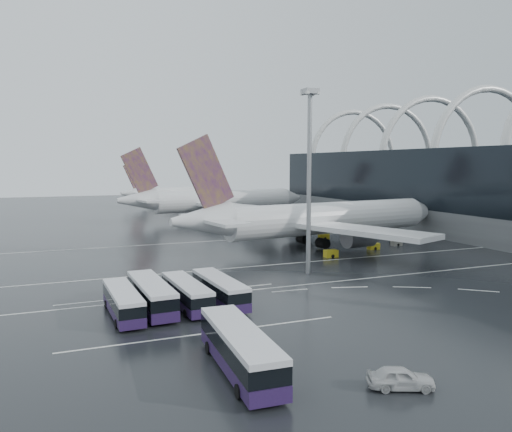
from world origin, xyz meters
name	(u,v)px	position (x,y,z in m)	size (l,w,h in m)	color
ground	(335,278)	(0.00, 0.00, 0.00)	(420.00, 420.00, 0.00)	black
lane_marking_near	(342,281)	(0.00, -2.00, 0.01)	(120.00, 0.25, 0.01)	white
lane_marking_mid	(297,263)	(0.00, 12.00, 0.01)	(120.00, 0.25, 0.01)	white
lane_marking_far	(240,239)	(0.00, 40.00, 0.01)	(120.00, 0.25, 0.01)	white
bus_bay_line_south	(207,333)	(-24.00, -16.00, 0.01)	(28.00, 0.25, 0.01)	white
bus_bay_line_north	(171,294)	(-24.00, 0.00, 0.01)	(28.00, 0.25, 0.01)	white
airliner_main	(317,220)	(11.11, 25.35, 5.42)	(63.85, 55.50, 21.63)	silver
airliner_gate_b	(215,201)	(7.12, 81.34, 5.28)	(60.73, 54.10, 21.09)	silver
airliner_gate_c	(178,194)	(8.39, 134.88, 4.48)	(49.29, 44.86, 17.90)	silver
bus_row_near_a	(123,302)	(-30.85, -7.26, 1.63)	(3.22, 12.11, 2.96)	#26143E
bus_row_near_b	(151,294)	(-27.57, -6.01, 1.80)	(3.60, 13.42, 3.28)	#26143E
bus_row_near_c	(187,293)	(-23.57, -6.40, 1.65)	(3.39, 12.31, 3.00)	#26143E
bus_row_near_d	(220,289)	(-19.51, -6.26, 1.68)	(3.48, 12.54, 3.05)	#26143E
bus_row_far_b	(240,348)	(-24.04, -25.62, 1.89)	(3.83, 14.07, 3.43)	#26143E
van_curve_b	(401,378)	(-14.12, -32.97, 0.83)	(1.96, 4.86, 1.66)	silver
floodlight_mast	(309,159)	(-2.23, 4.00, 17.22)	(2.10, 2.10, 27.37)	gray
gse_cart_belly_a	(373,246)	(19.62, 18.28, 0.60)	(2.21, 1.31, 1.21)	#B19F17
gse_cart_belly_b	(362,236)	(25.85, 31.53, 0.54)	(1.98, 1.17, 1.08)	slate
gse_cart_belly_c	(331,254)	(7.83, 14.36, 0.64)	(2.36, 1.39, 1.29)	#B19F17
gse_cart_belly_d	(396,243)	(26.55, 20.25, 0.57)	(2.09, 1.23, 1.14)	slate
gse_cart_belly_e	(324,237)	(17.08, 33.15, 0.62)	(2.26, 1.33, 1.23)	#B19F17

